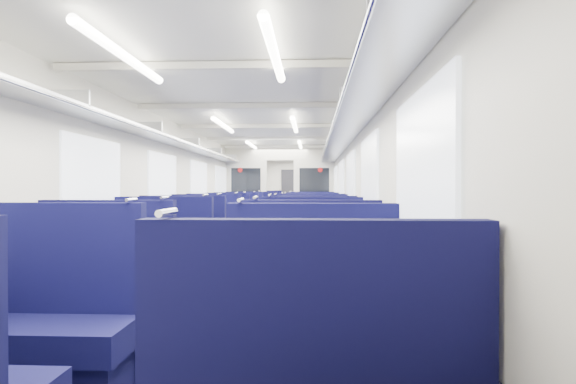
# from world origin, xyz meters

# --- Properties ---
(floor) EXTENTS (2.80, 18.00, 0.01)m
(floor) POSITION_xyz_m (0.00, 0.00, 0.00)
(floor) COLOR black
(floor) RESTS_ON ground
(ceiling) EXTENTS (2.80, 18.00, 0.01)m
(ceiling) POSITION_xyz_m (0.00, 0.00, 2.35)
(ceiling) COLOR white
(ceiling) RESTS_ON wall_left
(wall_left) EXTENTS (0.02, 18.00, 2.35)m
(wall_left) POSITION_xyz_m (-1.40, 0.00, 1.18)
(wall_left) COLOR beige
(wall_left) RESTS_ON floor
(dado_left) EXTENTS (0.03, 17.90, 0.70)m
(dado_left) POSITION_xyz_m (-1.39, 0.00, 0.35)
(dado_left) COLOR black
(dado_left) RESTS_ON floor
(wall_right) EXTENTS (0.02, 18.00, 2.35)m
(wall_right) POSITION_xyz_m (1.40, 0.00, 1.18)
(wall_right) COLOR beige
(wall_right) RESTS_ON floor
(dado_right) EXTENTS (0.03, 17.90, 0.70)m
(dado_right) POSITION_xyz_m (1.39, 0.00, 0.35)
(dado_right) COLOR black
(dado_right) RESTS_ON floor
(wall_far) EXTENTS (2.80, 0.02, 2.35)m
(wall_far) POSITION_xyz_m (0.00, 9.00, 1.18)
(wall_far) COLOR beige
(wall_far) RESTS_ON floor
(luggage_rack_left) EXTENTS (0.36, 17.40, 0.18)m
(luggage_rack_left) POSITION_xyz_m (-1.21, 0.00, 1.97)
(luggage_rack_left) COLOR #B2B5BA
(luggage_rack_left) RESTS_ON wall_left
(luggage_rack_right) EXTENTS (0.36, 17.40, 0.18)m
(luggage_rack_right) POSITION_xyz_m (1.21, 0.00, 1.97)
(luggage_rack_right) COLOR #B2B5BA
(luggage_rack_right) RESTS_ON wall_right
(windows) EXTENTS (2.78, 15.60, 0.75)m
(windows) POSITION_xyz_m (0.00, -0.46, 1.42)
(windows) COLOR white
(windows) RESTS_ON wall_left
(ceiling_fittings) EXTENTS (2.70, 16.06, 0.11)m
(ceiling_fittings) POSITION_xyz_m (0.00, -0.26, 2.29)
(ceiling_fittings) COLOR silver
(ceiling_fittings) RESTS_ON ceiling
(end_door) EXTENTS (0.75, 0.06, 2.00)m
(end_door) POSITION_xyz_m (0.00, 8.94, 1.00)
(end_door) COLOR black
(end_door) RESTS_ON floor
(bulkhead) EXTENTS (2.80, 0.10, 2.35)m
(bulkhead) POSITION_xyz_m (-0.00, 2.49, 1.23)
(bulkhead) COLOR silver
(bulkhead) RESTS_ON floor
(seat_2) EXTENTS (1.10, 0.61, 1.23)m
(seat_2) POSITION_xyz_m (-0.83, -7.04, 0.38)
(seat_2) COLOR #0C0C39
(seat_2) RESTS_ON floor
(seat_3) EXTENTS (1.10, 0.61, 1.23)m
(seat_3) POSITION_xyz_m (0.83, -7.06, 0.38)
(seat_3) COLOR #0C0C39
(seat_3) RESTS_ON floor
(seat_4) EXTENTS (1.10, 0.61, 1.23)m
(seat_4) POSITION_xyz_m (-0.83, -6.01, 0.38)
(seat_4) COLOR #0C0C39
(seat_4) RESTS_ON floor
(seat_5) EXTENTS (1.10, 0.61, 1.23)m
(seat_5) POSITION_xyz_m (0.83, -5.93, 0.38)
(seat_5) COLOR #0C0C39
(seat_5) RESTS_ON floor
(seat_6) EXTENTS (1.10, 0.61, 1.23)m
(seat_6) POSITION_xyz_m (-0.83, -4.81, 0.38)
(seat_6) COLOR #0C0C39
(seat_6) RESTS_ON floor
(seat_7) EXTENTS (1.10, 0.61, 1.23)m
(seat_7) POSITION_xyz_m (0.83, -4.88, 0.38)
(seat_7) COLOR #0C0C39
(seat_7) RESTS_ON floor
(seat_8) EXTENTS (1.10, 0.61, 1.23)m
(seat_8) POSITION_xyz_m (-0.83, -3.70, 0.38)
(seat_8) COLOR #0C0C39
(seat_8) RESTS_ON floor
(seat_9) EXTENTS (1.10, 0.61, 1.23)m
(seat_9) POSITION_xyz_m (0.83, -3.75, 0.38)
(seat_9) COLOR #0C0C39
(seat_9) RESTS_ON floor
(seat_10) EXTENTS (1.10, 0.61, 1.23)m
(seat_10) POSITION_xyz_m (-0.83, -2.62, 0.38)
(seat_10) COLOR #0C0C39
(seat_10) RESTS_ON floor
(seat_11) EXTENTS (1.10, 0.61, 1.23)m
(seat_11) POSITION_xyz_m (0.83, -2.60, 0.38)
(seat_11) COLOR #0C0C39
(seat_11) RESTS_ON floor
(seat_12) EXTENTS (1.10, 0.61, 1.23)m
(seat_12) POSITION_xyz_m (-0.83, -1.36, 0.38)
(seat_12) COLOR #0C0C39
(seat_12) RESTS_ON floor
(seat_13) EXTENTS (1.10, 0.61, 1.23)m
(seat_13) POSITION_xyz_m (0.83, -1.49, 0.38)
(seat_13) COLOR #0C0C39
(seat_13) RESTS_ON floor
(seat_14) EXTENTS (1.10, 0.61, 1.23)m
(seat_14) POSITION_xyz_m (-0.83, -0.20, 0.38)
(seat_14) COLOR #0C0C39
(seat_14) RESTS_ON floor
(seat_15) EXTENTS (1.10, 0.61, 1.23)m
(seat_15) POSITION_xyz_m (0.83, -0.14, 0.38)
(seat_15) COLOR #0C0C39
(seat_15) RESTS_ON floor
(seat_16) EXTENTS (1.10, 0.61, 1.23)m
(seat_16) POSITION_xyz_m (-0.83, 1.02, 0.38)
(seat_16) COLOR #0C0C39
(seat_16) RESTS_ON floor
(seat_17) EXTENTS (1.10, 0.61, 1.23)m
(seat_17) POSITION_xyz_m (0.83, 0.88, 0.38)
(seat_17) COLOR #0C0C39
(seat_17) RESTS_ON floor
(seat_18) EXTENTS (1.10, 0.61, 1.23)m
(seat_18) POSITION_xyz_m (-0.83, 2.18, 0.38)
(seat_18) COLOR #0C0C39
(seat_18) RESTS_ON floor
(seat_19) EXTENTS (1.10, 0.61, 1.23)m
(seat_19) POSITION_xyz_m (0.83, 2.02, 0.38)
(seat_19) COLOR #0C0C39
(seat_19) RESTS_ON floor
(seat_20) EXTENTS (1.10, 0.61, 1.23)m
(seat_20) POSITION_xyz_m (-0.83, 4.21, 0.38)
(seat_20) COLOR #0C0C39
(seat_20) RESTS_ON floor
(seat_21) EXTENTS (1.10, 0.61, 1.23)m
(seat_21) POSITION_xyz_m (0.83, 4.02, 0.38)
(seat_21) COLOR #0C0C39
(seat_21) RESTS_ON floor
(seat_22) EXTENTS (1.10, 0.61, 1.23)m
(seat_22) POSITION_xyz_m (-0.83, 5.34, 0.38)
(seat_22) COLOR #0C0C39
(seat_22) RESTS_ON floor
(seat_23) EXTENTS (1.10, 0.61, 1.23)m
(seat_23) POSITION_xyz_m (0.83, 5.25, 0.38)
(seat_23) COLOR #0C0C39
(seat_23) RESTS_ON floor
(seat_24) EXTENTS (1.10, 0.61, 1.23)m
(seat_24) POSITION_xyz_m (-0.83, 6.51, 0.38)
(seat_24) COLOR #0C0C39
(seat_24) RESTS_ON floor
(seat_25) EXTENTS (1.10, 0.61, 1.23)m
(seat_25) POSITION_xyz_m (0.83, 6.48, 0.38)
(seat_25) COLOR #0C0C39
(seat_25) RESTS_ON floor
(seat_26) EXTENTS (1.10, 0.61, 1.23)m
(seat_26) POSITION_xyz_m (-0.83, 7.50, 0.38)
(seat_26) COLOR #0C0C39
(seat_26) RESTS_ON floor
(seat_27) EXTENTS (1.10, 0.61, 1.23)m
(seat_27) POSITION_xyz_m (0.83, 7.61, 0.38)
(seat_27) COLOR #0C0C39
(seat_27) RESTS_ON floor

